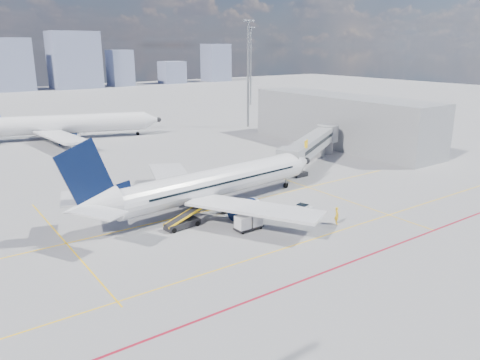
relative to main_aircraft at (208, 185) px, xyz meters
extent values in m
plane|color=gray|center=(2.64, -8.31, -3.22)|extent=(420.00, 420.00, 0.00)
cube|color=yellow|center=(2.64, -0.31, -3.22)|extent=(60.00, 0.18, 0.01)
cube|color=yellow|center=(2.64, -14.31, -3.22)|extent=(80.00, 0.15, 0.01)
cube|color=yellow|center=(16.64, -6.31, -3.22)|extent=(0.15, 28.00, 0.01)
cube|color=yellow|center=(-17.36, -0.31, -3.22)|extent=(0.15, 30.00, 0.01)
cube|color=maroon|center=(2.64, -20.31, -3.22)|extent=(90.00, 0.25, 0.01)
cube|color=gray|center=(24.89, 7.84, 0.68)|extent=(20.84, 13.93, 2.60)
cube|color=black|center=(24.89, 7.84, 0.88)|extent=(20.52, 13.82, 0.55)
cube|color=gray|center=(15.34, 2.19, 0.68)|extent=(4.49, 4.56, 3.00)
cube|color=black|center=(19.64, 4.49, -2.87)|extent=(2.20, 1.00, 0.70)
cylinder|color=gray|center=(19.64, 4.49, -1.52)|extent=(0.56, 0.56, 2.70)
cylinder|color=gray|center=(31.64, 11.69, -1.27)|extent=(0.60, 0.60, 3.90)
cylinder|color=gray|center=(34.64, 13.69, 0.68)|extent=(4.00, 4.00, 3.00)
cylinder|color=gray|center=(34.64, 13.69, -1.27)|extent=(2.40, 2.40, 3.90)
cube|color=yellow|center=(18.14, 1.99, 2.48)|extent=(1.26, 0.82, 1.20)
cube|color=gray|center=(42.64, 17.69, 1.78)|extent=(10.00, 42.00, 10.00)
cube|color=black|center=(37.84, 17.69, 1.78)|extent=(0.25, 40.00, 4.50)
cylinder|color=gray|center=(40.64, 46.69, 9.28)|extent=(0.56, 0.56, 25.00)
cube|color=gray|center=(40.64, 46.69, 21.98)|extent=(3.20, 0.40, 0.50)
cube|color=silver|center=(39.44, 46.44, 21.98)|extent=(0.60, 0.15, 0.35)
cube|color=silver|center=(40.64, 46.44, 21.98)|extent=(0.60, 0.15, 0.35)
cube|color=silver|center=(41.84, 46.44, 21.98)|extent=(0.60, 0.15, 0.35)
cylinder|color=gray|center=(67.64, 81.69, 9.28)|extent=(0.56, 0.56, 25.00)
cube|color=gray|center=(67.64, 81.69, 21.98)|extent=(3.20, 0.40, 0.50)
cube|color=silver|center=(66.44, 81.44, 21.98)|extent=(0.60, 0.15, 0.35)
cube|color=silver|center=(67.64, 81.44, 21.98)|extent=(0.60, 0.15, 0.35)
cube|color=silver|center=(68.84, 81.44, 21.98)|extent=(0.60, 0.15, 0.35)
cube|color=slate|center=(12.12, 181.69, 8.17)|extent=(16.95, 9.39, 22.78)
cube|color=slate|center=(39.41, 181.69, 9.72)|extent=(21.71, 15.03, 25.88)
cube|color=slate|center=(61.51, 181.69, 5.50)|extent=(10.67, 11.17, 17.45)
cube|color=slate|center=(90.22, 181.69, 2.46)|extent=(12.01, 10.55, 11.37)
cube|color=slate|center=(118.04, 181.69, 6.95)|extent=(13.25, 11.87, 20.34)
cylinder|color=silver|center=(1.58, 0.15, 0.08)|extent=(27.60, 6.13, 3.56)
cone|color=silver|center=(16.85, 1.60, 0.08)|extent=(3.61, 3.86, 3.56)
sphere|color=black|center=(18.12, 1.72, 0.08)|extent=(1.09, 1.09, 1.00)
cone|color=silver|center=(-14.96, -1.42, 0.58)|extent=(6.15, 4.10, 3.56)
cube|color=black|center=(15.67, 1.49, 0.58)|extent=(1.49, 1.49, 0.41)
cube|color=silver|center=(-0.56, 8.20, -0.90)|extent=(9.31, 15.79, 0.53)
cube|color=silver|center=(1.00, -8.16, -0.90)|extent=(11.54, 15.46, 0.53)
cylinder|color=#061132|center=(0.63, 5.38, -2.04)|extent=(3.47, 2.40, 2.10)
cylinder|color=#061132|center=(1.63, -5.16, -2.04)|extent=(3.47, 2.40, 2.10)
cylinder|color=silver|center=(2.35, 5.54, -2.04)|extent=(0.52, 2.18, 2.15)
cylinder|color=silver|center=(3.36, -5.00, -2.04)|extent=(0.52, 2.18, 2.15)
cube|color=#061132|center=(-14.96, -1.42, 3.73)|extent=(6.26, 0.88, 7.79)
cube|color=#061132|center=(-12.78, -1.21, 1.54)|extent=(5.15, 0.76, 1.96)
cube|color=silver|center=(-15.60, 1.45, 0.90)|extent=(4.08, 5.68, 0.20)
cube|color=silver|center=(-15.05, -4.36, 0.90)|extent=(4.79, 5.80, 0.20)
cylinder|color=gray|center=(13.85, 1.31, -2.32)|extent=(0.31, 0.31, 1.80)
cylinder|color=black|center=(13.85, 1.31, -2.84)|extent=(0.78, 0.35, 0.76)
cylinder|color=gray|center=(0.45, 2.43, -2.42)|extent=(0.35, 0.35, 1.60)
cylinder|color=black|center=(0.45, 2.43, -2.72)|extent=(1.06, 0.74, 1.00)
cylinder|color=gray|center=(0.90, -2.30, -2.42)|extent=(0.35, 0.35, 1.60)
cylinder|color=black|center=(0.90, -2.30, -2.72)|extent=(1.06, 0.74, 1.00)
cube|color=black|center=(1.87, 1.95, 0.35)|extent=(22.37, 2.22, 0.24)
cube|color=black|center=(2.20, -1.56, 0.35)|extent=(22.37, 2.22, 0.24)
cylinder|color=silver|center=(0.06, 56.19, 0.08)|extent=(30.86, 13.61, 4.05)
cone|color=silver|center=(16.63, 50.72, 0.08)|extent=(4.82, 5.02, 4.05)
sphere|color=black|center=(18.01, 50.27, 0.08)|extent=(1.44, 1.44, 1.14)
cube|color=black|center=(15.34, 51.14, 0.65)|extent=(1.97, 1.97, 0.47)
cube|color=silver|center=(1.50, 65.55, -1.04)|extent=(15.53, 16.32, 0.60)
cube|color=silver|center=(-4.35, 47.80, -1.04)|extent=(7.10, 17.59, 0.60)
cylinder|color=#061132|center=(1.45, 62.07, -2.34)|extent=(4.30, 3.44, 2.39)
cylinder|color=#061132|center=(-2.32, 50.63, -2.34)|extent=(4.30, 3.44, 2.39)
cylinder|color=silver|center=(3.32, 61.45, -2.34)|extent=(1.11, 2.44, 2.45)
cylinder|color=silver|center=(-0.45, 50.01, -2.34)|extent=(1.11, 2.44, 2.45)
cylinder|color=black|center=(-0.08, 59.08, -2.72)|extent=(1.15, 0.93, 1.00)
cylinder|color=black|center=(-1.78, 53.95, -2.72)|extent=(1.15, 0.93, 1.00)
cylinder|color=black|center=(13.37, 51.80, -2.84)|extent=(0.81, 0.50, 0.76)
cube|color=silver|center=(8.02, -8.68, -2.64)|extent=(2.60, 1.91, 0.85)
cube|color=silver|center=(7.62, -8.81, -2.01)|extent=(1.37, 1.48, 0.63)
cube|color=black|center=(7.62, -8.81, -1.80)|extent=(1.26, 1.39, 0.37)
cylinder|color=black|center=(7.39, -9.49, -2.93)|extent=(0.63, 0.40, 0.59)
cylinder|color=black|center=(7.04, -8.38, -2.93)|extent=(0.63, 0.40, 0.59)
cylinder|color=black|center=(9.00, -8.98, -2.93)|extent=(0.63, 0.40, 0.59)
cylinder|color=black|center=(8.65, -7.88, -2.93)|extent=(0.63, 0.40, 0.59)
cube|color=black|center=(0.12, -8.27, -2.94)|extent=(3.28, 1.52, 0.16)
cube|color=silver|center=(-0.69, -8.29, -2.14)|extent=(1.43, 1.39, 1.40)
cube|color=silver|center=(0.93, -8.25, -2.14)|extent=(1.43, 1.39, 1.40)
cylinder|color=black|center=(-1.13, -8.93, -3.08)|extent=(0.29, 0.13, 0.29)
cylinder|color=black|center=(-1.16, -7.67, -3.08)|extent=(0.29, 0.13, 0.29)
cylinder|color=black|center=(1.40, -8.87, -3.08)|extent=(0.29, 0.13, 0.29)
cylinder|color=black|center=(1.37, -7.61, -3.08)|extent=(0.29, 0.13, 0.29)
cube|color=black|center=(-5.55, -3.47, -2.79)|extent=(4.22, 1.87, 0.68)
cube|color=black|center=(-4.78, -3.39, -1.76)|extent=(5.91, 1.57, 1.80)
cube|color=yellow|center=(-4.83, -2.86, -1.76)|extent=(5.84, 0.68, 1.87)
cube|color=yellow|center=(-4.72, -3.93, -1.76)|extent=(5.84, 0.68, 1.87)
cylinder|color=black|center=(-7.03, -4.31, -2.93)|extent=(0.61, 0.29, 0.58)
cylinder|color=black|center=(-7.17, -2.95, -2.93)|extent=(0.61, 0.29, 0.58)
cylinder|color=black|center=(-3.93, -3.99, -2.93)|extent=(0.61, 0.29, 0.58)
cylinder|color=black|center=(-4.07, -2.64, -2.93)|extent=(0.61, 0.29, 0.58)
imported|color=yellow|center=(9.41, -12.59, -2.23)|extent=(0.77, 0.87, 1.99)
camera|label=1|loc=(-28.61, -46.82, 16.39)|focal=35.00mm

